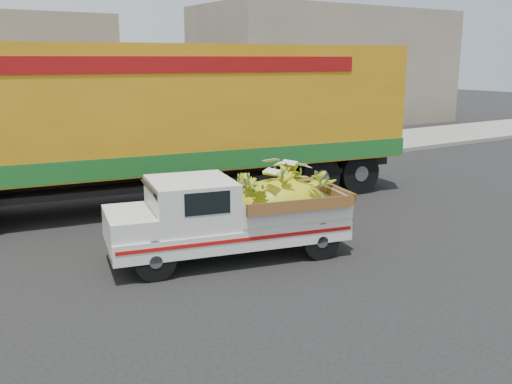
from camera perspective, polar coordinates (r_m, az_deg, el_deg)
ground at (r=10.60m, az=5.96°, el=-6.04°), size 100.00×100.00×0.00m
curb at (r=16.62m, az=-10.01°, el=1.19°), size 60.00×0.25×0.15m
sidewalk at (r=18.53m, az=-12.60°, el=2.29°), size 60.00×4.00×0.14m
building_right at (r=31.46m, az=7.24°, el=12.24°), size 14.00×6.00×6.00m
pickup_truck at (r=10.19m, az=-1.08°, el=-2.11°), size 4.42×2.44×1.47m
semi_trailer at (r=13.88m, az=-8.26°, el=7.46°), size 12.07×4.29×3.80m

